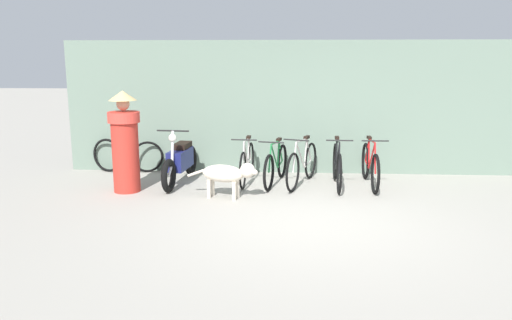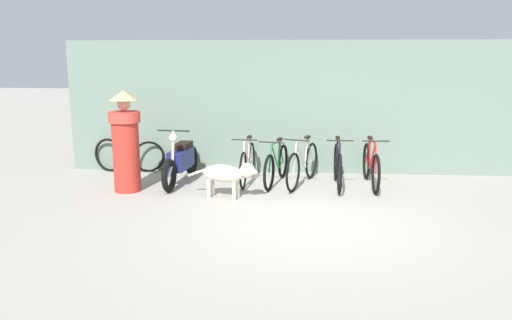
% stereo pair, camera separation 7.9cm
% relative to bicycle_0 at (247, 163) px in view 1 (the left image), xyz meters
% --- Properties ---
extents(ground_plane, '(60.00, 60.00, 0.00)m').
position_rel_bicycle_0_xyz_m(ground_plane, '(1.09, -2.23, -0.36)').
color(ground_plane, '#9E998E').
extents(shop_wall_back, '(9.59, 0.20, 2.62)m').
position_rel_bicycle_0_xyz_m(shop_wall_back, '(1.09, 0.96, 0.95)').
color(shop_wall_back, slate).
rests_on(shop_wall_back, ground).
extents(bicycle_0, '(0.46, 1.66, 0.87)m').
position_rel_bicycle_0_xyz_m(bicycle_0, '(0.00, 0.00, 0.00)').
color(bicycle_0, black).
rests_on(bicycle_0, ground).
extents(bicycle_1, '(0.51, 1.66, 0.85)m').
position_rel_bicycle_0_xyz_m(bicycle_1, '(0.54, -0.08, -0.02)').
color(bicycle_1, black).
rests_on(bicycle_1, ground).
extents(bicycle_2, '(0.66, 1.70, 0.90)m').
position_rel_bicycle_0_xyz_m(bicycle_2, '(1.02, -0.11, 0.01)').
color(bicycle_2, black).
rests_on(bicycle_2, ground).
extents(bicycle_3, '(0.46, 1.70, 0.91)m').
position_rel_bicycle_0_xyz_m(bicycle_3, '(1.64, -0.21, 0.01)').
color(bicycle_3, black).
rests_on(bicycle_3, ground).
extents(bicycle_4, '(0.46, 1.79, 0.90)m').
position_rel_bicycle_0_xyz_m(bicycle_4, '(2.25, -0.11, 0.00)').
color(bicycle_4, black).
rests_on(bicycle_4, ground).
extents(motorcycle, '(0.58, 1.93, 1.05)m').
position_rel_bicycle_0_xyz_m(motorcycle, '(-1.23, -0.12, 0.05)').
color(motorcycle, black).
rests_on(motorcycle, ground).
extents(stray_dog, '(1.22, 0.50, 0.62)m').
position_rel_bicycle_0_xyz_m(stray_dog, '(-0.23, -1.10, 0.05)').
color(stray_dog, beige).
rests_on(stray_dog, ground).
extents(person_in_robes, '(0.68, 0.68, 1.75)m').
position_rel_bicycle_0_xyz_m(person_in_robes, '(-2.04, -0.75, 0.53)').
color(person_in_robes, '#B72D23').
rests_on(person_in_robes, ground).
extents(spare_tire_left, '(0.67, 0.25, 0.68)m').
position_rel_bicycle_0_xyz_m(spare_tire_left, '(-2.90, 0.70, -0.02)').
color(spare_tire_left, black).
rests_on(spare_tire_left, ground).
extents(spare_tire_right, '(0.61, 0.27, 0.63)m').
position_rel_bicycle_0_xyz_m(spare_tire_right, '(-2.08, 0.71, -0.05)').
color(spare_tire_right, black).
rests_on(spare_tire_right, ground).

